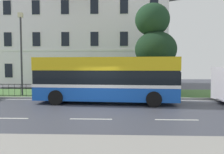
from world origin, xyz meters
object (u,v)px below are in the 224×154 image
(evergreen_tree, at_px, (153,55))
(single_decker_bus, at_px, (106,79))
(georgian_townhouse, at_px, (87,34))
(litter_bin, at_px, (43,88))
(street_lamp_post, at_px, (21,48))

(evergreen_tree, distance_m, single_decker_bus, 5.61)
(evergreen_tree, bearing_deg, georgian_townhouse, 126.86)
(litter_bin, bearing_deg, evergreen_tree, 5.59)
(georgian_townhouse, xyz_separation_m, single_decker_bus, (3.39, -13.28, -5.11))
(georgian_townhouse, xyz_separation_m, litter_bin, (-2.04, -10.45, -6.01))
(street_lamp_post, bearing_deg, georgian_townhouse, 71.32)
(georgian_townhouse, bearing_deg, litter_bin, -101.05)
(single_decker_bus, relative_size, litter_bin, 7.99)
(litter_bin, bearing_deg, georgian_townhouse, 78.95)
(street_lamp_post, bearing_deg, single_decker_bus, -19.69)
(evergreen_tree, xyz_separation_m, single_decker_bus, (-3.77, -3.74, -1.80))
(single_decker_bus, distance_m, street_lamp_post, 7.82)
(evergreen_tree, distance_m, litter_bin, 9.63)
(evergreen_tree, bearing_deg, litter_bin, -174.41)
(georgian_townhouse, height_order, litter_bin, georgian_townhouse)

